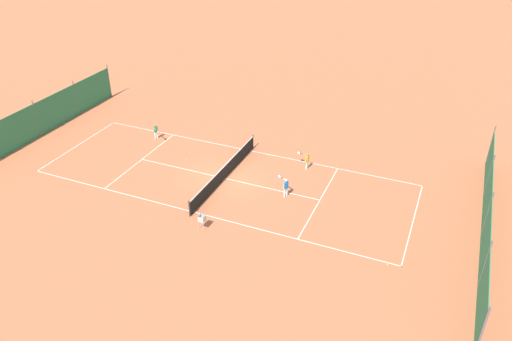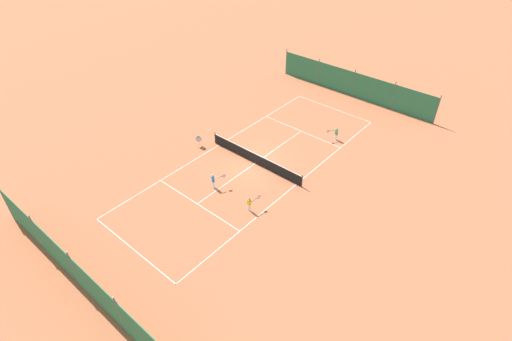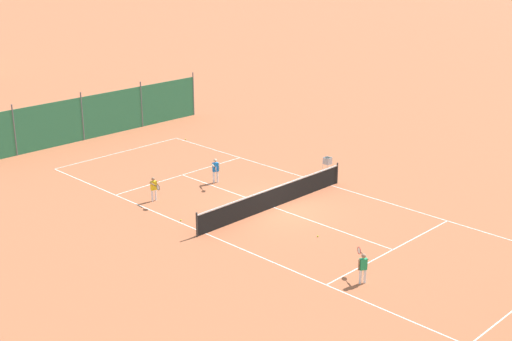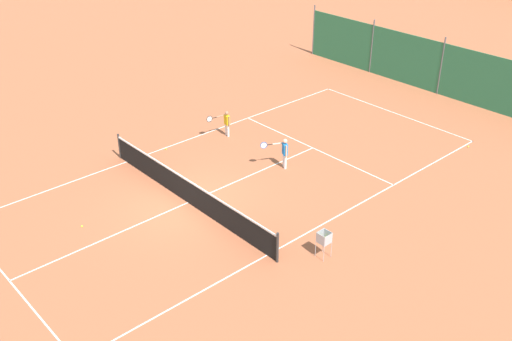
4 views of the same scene
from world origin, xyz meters
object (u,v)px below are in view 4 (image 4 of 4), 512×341
at_px(tennis_ball_service_box, 82,226).
at_px(tennis_ball_near_corner, 166,149).
at_px(tennis_ball_mid_court, 468,147).
at_px(player_far_service, 226,122).
at_px(tennis_net, 187,190).
at_px(ball_hopper, 324,239).
at_px(player_near_baseline, 284,151).

xyz_separation_m(tennis_ball_service_box, tennis_ball_near_corner, (-2.83, 5.27, 0.00)).
bearing_deg(tennis_ball_near_corner, tennis_ball_mid_court, 49.10).
bearing_deg(player_far_service, tennis_ball_service_box, -74.68).
distance_m(tennis_net, tennis_ball_service_box, 3.71).
bearing_deg(tennis_ball_service_box, ball_hopper, 36.38).
distance_m(tennis_ball_mid_court, ball_hopper, 10.11).
bearing_deg(tennis_ball_near_corner, player_near_baseline, 30.39).
relative_size(tennis_net, ball_hopper, 10.31).
bearing_deg(tennis_ball_mid_court, ball_hopper, -84.14).
xyz_separation_m(player_far_service, tennis_ball_service_box, (2.18, -7.96, -0.64)).
xyz_separation_m(player_far_service, ball_hopper, (8.60, -3.23, -0.01)).
height_order(player_far_service, tennis_ball_near_corner, player_far_service).
xyz_separation_m(player_near_baseline, ball_hopper, (4.92, -3.09, -0.06)).
relative_size(player_far_service, tennis_ball_mid_court, 17.43).
bearing_deg(tennis_ball_service_box, player_near_baseline, 79.14).
height_order(tennis_ball_mid_court, tennis_ball_service_box, same).
bearing_deg(tennis_net, tennis_ball_mid_court, 69.17).
relative_size(tennis_net, tennis_ball_mid_court, 139.09).
relative_size(player_near_baseline, ball_hopper, 1.39).
relative_size(tennis_ball_near_corner, ball_hopper, 0.07).
xyz_separation_m(tennis_net, player_far_service, (-3.29, 4.44, 0.17)).
xyz_separation_m(tennis_net, tennis_ball_service_box, (-1.11, -3.51, -0.47)).
xyz_separation_m(player_near_baseline, tennis_ball_mid_court, (3.89, 6.95, -0.69)).
bearing_deg(tennis_ball_near_corner, tennis_ball_service_box, -61.75).
distance_m(player_near_baseline, tennis_ball_service_box, 7.99).
bearing_deg(tennis_ball_near_corner, tennis_net, -24.05).
height_order(tennis_ball_near_corner, ball_hopper, ball_hopper).
distance_m(tennis_ball_service_box, tennis_ball_near_corner, 5.99).
bearing_deg(tennis_ball_mid_court, tennis_ball_service_box, -110.05).
bearing_deg(player_near_baseline, tennis_ball_mid_court, 60.77).
bearing_deg(ball_hopper, tennis_ball_near_corner, 176.64).
distance_m(tennis_net, player_near_baseline, 4.32).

